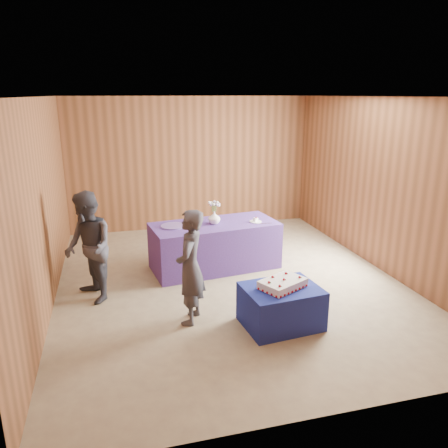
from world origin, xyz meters
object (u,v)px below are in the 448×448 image
object	(u,v)px
serving_table	(215,246)
guest_left	(190,267)
cake_table	(281,306)
guest_right	(89,248)
sheet_cake	(283,283)
vase	(214,218)

from	to	relation	value
serving_table	guest_left	xyz separation A→B (m)	(-0.70, -1.63, 0.34)
serving_table	guest_left	size ratio (longest dim) A/B	1.39
cake_table	guest_right	size ratio (longest dim) A/B	0.59
cake_table	sheet_cake	bearing A→B (deg)	17.59
vase	sheet_cake	bearing A→B (deg)	-79.75
vase	serving_table	bearing A→B (deg)	40.62
cake_table	sheet_cake	size ratio (longest dim) A/B	1.36
cake_table	serving_table	world-z (taller)	serving_table
cake_table	vase	world-z (taller)	vase
serving_table	vase	xyz separation A→B (m)	(-0.01, -0.01, 0.48)
guest_right	cake_table	bearing A→B (deg)	39.15
serving_table	vase	size ratio (longest dim) A/B	10.00
sheet_cake	serving_table	bearing A→B (deg)	73.31
serving_table	guest_right	distance (m)	2.07
vase	guest_right	world-z (taller)	guest_right
cake_table	sheet_cake	world-z (taller)	sheet_cake
cake_table	guest_right	distance (m)	2.65
serving_table	sheet_cake	size ratio (longest dim) A/B	3.02
sheet_cake	cake_table	bearing A→B (deg)	176.64
serving_table	cake_table	bearing A→B (deg)	-87.69
sheet_cake	guest_left	distance (m)	1.13
vase	guest_right	xyz separation A→B (m)	(-1.90, -0.71, -0.09)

